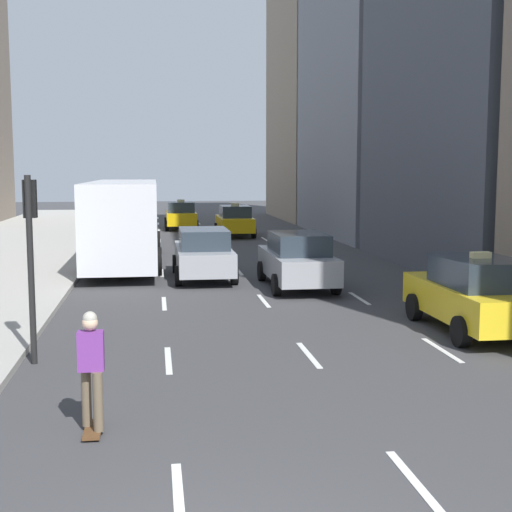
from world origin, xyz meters
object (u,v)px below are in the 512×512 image
object	(u,v)px
taxi_lead	(235,221)
taxi_third	(475,294)
city_bus	(124,219)
traffic_light_pole	(31,238)
taxi_second	(181,215)
sedan_silver_behind	(203,253)
sedan_black_near	(297,260)
skateboarder	(91,366)

from	to	relation	value
taxi_lead	taxi_third	xyz separation A→B (m)	(2.80, -24.39, 0.00)
city_bus	traffic_light_pole	distance (m)	14.49
taxi_lead	taxi_second	bearing A→B (deg)	117.97
taxi_third	taxi_second	bearing A→B (deg)	100.69
sedan_silver_behind	traffic_light_pole	bearing A→B (deg)	-111.20
taxi_second	sedan_silver_behind	xyz separation A→B (m)	(-0.00, -20.75, -0.00)
taxi_third	sedan_black_near	bearing A→B (deg)	112.81
sedan_silver_behind	city_bus	world-z (taller)	city_bus
skateboarder	taxi_third	bearing A→B (deg)	32.77
taxi_lead	city_bus	bearing A→B (deg)	-116.54
sedan_silver_behind	city_bus	distance (m)	5.17
taxi_lead	traffic_light_pole	xyz separation A→B (m)	(-6.75, -25.67, 1.53)
skateboarder	traffic_light_pole	bearing A→B (deg)	109.80
taxi_second	city_bus	distance (m)	16.77
taxi_third	sedan_silver_behind	bearing A→B (deg)	122.17
taxi_third	skateboarder	world-z (taller)	taxi_third
sedan_black_near	taxi_second	bearing A→B (deg)	96.94
taxi_lead	traffic_light_pole	bearing A→B (deg)	-104.73
taxi_second	sedan_black_near	world-z (taller)	taxi_second
sedan_black_near	traffic_light_pole	xyz separation A→B (m)	(-6.75, -7.94, 1.52)
skateboarder	traffic_light_pole	size ratio (longest dim) A/B	0.48
taxi_second	city_bus	world-z (taller)	city_bus
sedan_silver_behind	skateboarder	size ratio (longest dim) A/B	2.75
taxi_lead	skateboarder	distance (m)	30.09
taxi_third	sedan_black_near	size ratio (longest dim) A/B	0.94
taxi_lead	skateboarder	bearing A→B (deg)	-100.20
taxi_third	traffic_light_pole	bearing A→B (deg)	-172.37
skateboarder	sedan_black_near	bearing A→B (deg)	65.86
city_bus	taxi_second	bearing A→B (deg)	80.33
sedan_silver_behind	skateboarder	bearing A→B (deg)	-100.14
taxi_lead	city_bus	world-z (taller)	city_bus
sedan_black_near	skateboarder	xyz separation A→B (m)	(-5.33, -11.89, 0.07)
sedan_black_near	city_bus	world-z (taller)	city_bus
taxi_lead	city_bus	xyz separation A→B (m)	(-5.61, -11.24, 0.91)
sedan_black_near	traffic_light_pole	bearing A→B (deg)	-130.37
sedan_silver_behind	city_bus	xyz separation A→B (m)	(-2.81, 4.25, 0.91)
skateboarder	taxi_lead	bearing A→B (deg)	79.80
sedan_silver_behind	traffic_light_pole	distance (m)	11.03
sedan_black_near	city_bus	distance (m)	8.63
taxi_second	sedan_black_near	size ratio (longest dim) A/B	0.94
taxi_second	taxi_lead	bearing A→B (deg)	-62.03
taxi_third	skateboarder	distance (m)	9.67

